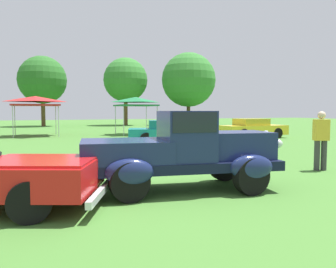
{
  "coord_description": "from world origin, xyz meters",
  "views": [
    {
      "loc": [
        -2.7,
        -6.77,
        1.7
      ],
      "look_at": [
        0.99,
        2.26,
        1.03
      ],
      "focal_mm": 35.7,
      "sensor_mm": 36.0,
      "label": 1
    }
  ],
  "objects_px": {
    "show_car_yellow": "(253,128)",
    "canopy_tent_center_field": "(35,100)",
    "canopy_tent_right_field": "(136,101)",
    "feature_pickup_truck": "(182,150)",
    "spectator_near_truck": "(321,139)",
    "show_car_teal": "(170,132)"
  },
  "relations": [
    {
      "from": "show_car_yellow",
      "to": "canopy_tent_center_field",
      "type": "relative_size",
      "value": 1.38
    },
    {
      "from": "spectator_near_truck",
      "to": "show_car_teal",
      "type": "bearing_deg",
      "value": 96.96
    },
    {
      "from": "spectator_near_truck",
      "to": "canopy_tent_center_field",
      "type": "bearing_deg",
      "value": 113.03
    },
    {
      "from": "feature_pickup_truck",
      "to": "canopy_tent_center_field",
      "type": "height_order",
      "value": "canopy_tent_center_field"
    },
    {
      "from": "spectator_near_truck",
      "to": "canopy_tent_right_field",
      "type": "distance_m",
      "value": 16.2
    },
    {
      "from": "feature_pickup_truck",
      "to": "canopy_tent_right_field",
      "type": "height_order",
      "value": "canopy_tent_right_field"
    },
    {
      "from": "show_car_teal",
      "to": "canopy_tent_center_field",
      "type": "distance_m",
      "value": 10.84
    },
    {
      "from": "show_car_teal",
      "to": "spectator_near_truck",
      "type": "bearing_deg",
      "value": -83.04
    },
    {
      "from": "show_car_yellow",
      "to": "canopy_tent_right_field",
      "type": "bearing_deg",
      "value": 135.2
    },
    {
      "from": "feature_pickup_truck",
      "to": "show_car_teal",
      "type": "distance_m",
      "value": 10.02
    },
    {
      "from": "feature_pickup_truck",
      "to": "spectator_near_truck",
      "type": "bearing_deg",
      "value": 8.1
    },
    {
      "from": "show_car_teal",
      "to": "canopy_tent_right_field",
      "type": "height_order",
      "value": "canopy_tent_right_field"
    },
    {
      "from": "show_car_yellow",
      "to": "canopy_tent_right_field",
      "type": "height_order",
      "value": "canopy_tent_right_field"
    },
    {
      "from": "feature_pickup_truck",
      "to": "spectator_near_truck",
      "type": "height_order",
      "value": "feature_pickup_truck"
    },
    {
      "from": "show_car_yellow",
      "to": "canopy_tent_center_field",
      "type": "bearing_deg",
      "value": 150.79
    },
    {
      "from": "canopy_tent_center_field",
      "to": "canopy_tent_right_field",
      "type": "relative_size",
      "value": 1.12
    },
    {
      "from": "canopy_tent_center_field",
      "to": "canopy_tent_right_field",
      "type": "distance_m",
      "value": 6.82
    },
    {
      "from": "feature_pickup_truck",
      "to": "spectator_near_truck",
      "type": "distance_m",
      "value": 4.71
    },
    {
      "from": "spectator_near_truck",
      "to": "canopy_tent_center_field",
      "type": "distance_m",
      "value": 18.87
    },
    {
      "from": "canopy_tent_right_field",
      "to": "spectator_near_truck",
      "type": "bearing_deg",
      "value": -87.7
    },
    {
      "from": "show_car_teal",
      "to": "spectator_near_truck",
      "type": "xyz_separation_m",
      "value": [
        1.06,
        -8.68,
        0.31
      ]
    },
    {
      "from": "feature_pickup_truck",
      "to": "spectator_near_truck",
      "type": "relative_size",
      "value": 2.57
    }
  ]
}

